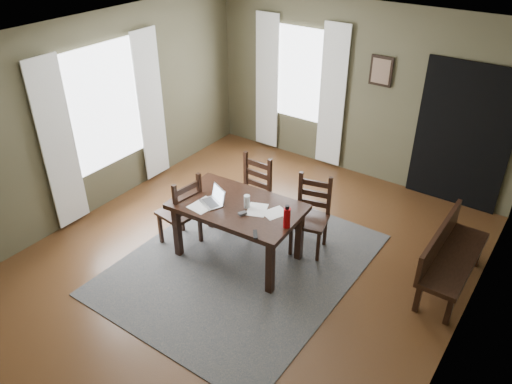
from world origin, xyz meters
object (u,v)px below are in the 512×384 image
Objects in this scene: chair_end at (182,212)px; chair_back_right at (311,216)px; chair_back_left at (251,195)px; bench at (449,253)px; water_bottle at (287,217)px; dining_table at (238,211)px; laptop at (215,199)px.

chair_end reaches higher than chair_back_right.
chair_end is 1.03× the size of chair_back_right.
chair_back_right is at bearing 2.21° from chair_back_left.
bench is (1.64, 0.28, -0.02)m from chair_back_right.
chair_back_left is at bearing 168.37° from chair_back_right.
chair_back_right is at bearing 99.68° from bench.
bench is 1.90m from water_bottle.
chair_end is at bearing 110.92° from bench.
bench is 4.96× the size of water_bottle.
chair_back_right reaches higher than bench.
dining_table is at bearing -69.02° from chair_back_left.
water_bottle is at bearing -97.53° from chair_back_right.
chair_back_right is at bearing 129.56° from chair_end.
dining_table is at bearing -147.65° from chair_back_right.
bench reaches higher than dining_table.
chair_back_left is 2.90× the size of laptop.
chair_back_right is 3.57× the size of water_bottle.
bench is 3.92× the size of laptop.
chair_back_right is 0.72× the size of bench.
dining_table is 5.70× the size of water_bottle.
chair_back_left is at bearing 144.79° from water_bottle.
chair_back_left reaches higher than dining_table.
bench is (3.02, 1.15, -0.04)m from chair_end.
bench is at bearing 118.10° from chair_end.
laptop reaches higher than bench.
water_bottle is at bearing 122.90° from bench.
water_bottle reaches higher than chair_end.
chair_back_right is (0.64, 0.67, -0.19)m from dining_table.
water_bottle is (0.97, -0.69, 0.40)m from chair_back_left.
chair_back_right is 1.66m from bench.
laptop reaches higher than dining_table.
chair_end reaches higher than laptop.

